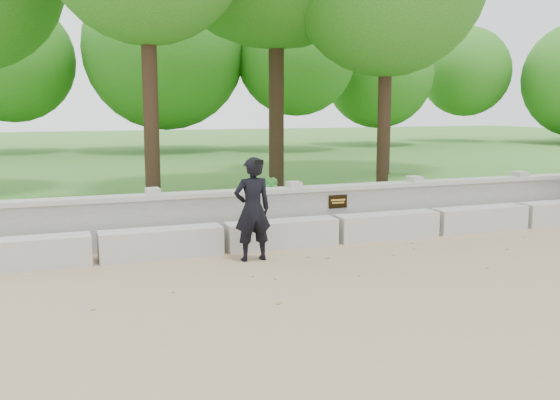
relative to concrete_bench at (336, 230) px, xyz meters
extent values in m
plane|color=#94785B|center=(0.00, -1.90, -0.22)|extent=(80.00, 80.00, 0.00)
cube|color=#2D671F|center=(0.00, 12.10, -0.10)|extent=(40.00, 22.00, 0.25)
cube|color=beige|center=(-5.00, 0.00, 0.00)|extent=(1.90, 0.45, 0.45)
cube|color=beige|center=(-3.00, 0.00, 0.00)|extent=(1.90, 0.45, 0.45)
cube|color=beige|center=(-1.00, 0.00, 0.00)|extent=(1.90, 0.45, 0.45)
cube|color=beige|center=(1.00, 0.00, 0.00)|extent=(1.90, 0.45, 0.45)
cube|color=beige|center=(3.00, 0.00, 0.00)|extent=(1.90, 0.45, 0.45)
cube|color=#B3B1A9|center=(0.00, 0.70, 0.18)|extent=(12.50, 0.25, 0.82)
cube|color=beige|center=(0.00, 0.70, 0.64)|extent=(12.50, 0.35, 0.08)
cube|color=black|center=(0.30, 0.56, 0.40)|extent=(0.36, 0.02, 0.24)
imported|color=black|center=(-1.73, -0.68, 0.57)|extent=(0.58, 0.39, 1.58)
cube|color=black|center=(-1.73, -0.99, 1.31)|extent=(0.14, 0.02, 0.07)
cylinder|color=#382619|center=(-2.72, 2.49, 2.20)|extent=(0.29, 0.29, 4.34)
cylinder|color=#382619|center=(0.55, 4.51, 2.70)|extent=(0.36, 0.36, 5.34)
cylinder|color=#382619|center=(2.48, 2.79, 2.02)|extent=(0.27, 0.27, 4.00)
cylinder|color=#382619|center=(5.12, 7.39, 3.04)|extent=(0.41, 0.41, 6.03)
imported|color=#2F7F2B|center=(-4.93, 1.60, 0.32)|extent=(0.38, 0.36, 0.60)
imported|color=#2F7F2B|center=(-0.29, 2.45, 0.34)|extent=(0.43, 0.44, 0.63)
camera|label=1|loc=(-4.57, -9.53, 2.13)|focal=40.00mm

